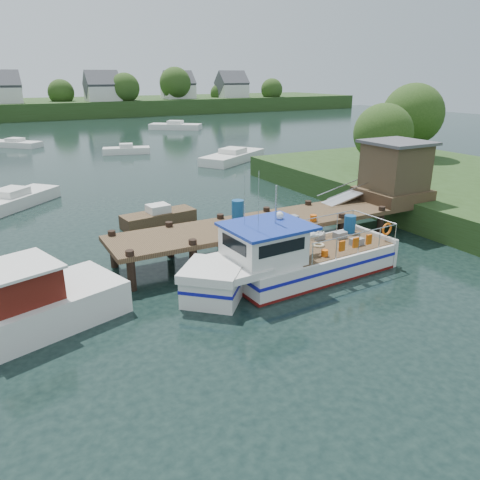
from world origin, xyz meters
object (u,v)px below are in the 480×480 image
lobster_boat (288,260)px  moored_far (175,126)px  dock (357,189)px  moored_b (126,150)px  moored_c (233,156)px  moored_a (12,200)px  moored_rowboat (159,218)px  moored_d (16,144)px

lobster_boat → moored_far: lobster_boat is taller
dock → lobster_boat: (-6.39, -3.35, -1.40)m
moored_b → moored_c: (7.47, -9.11, 0.07)m
moored_c → moored_a: bearing=179.5°
moored_rowboat → moored_d: size_ratio=0.73×
dock → moored_rowboat: size_ratio=4.08×
moored_c → dock: bearing=-123.3°
dock → moored_d: 42.99m
lobster_boat → moored_c: lobster_boat is taller
moored_a → moored_b: moored_a is taller
dock → moored_c: bearing=78.8°
moored_far → moored_c: 28.12m
dock → moored_d: dock is taller
moored_c → moored_d: size_ratio=1.44×
lobster_boat → moored_b: lobster_boat is taller
lobster_boat → moored_rowboat: (-2.04, 9.23, -0.41)m
lobster_boat → moored_a: size_ratio=1.63×
lobster_boat → moored_a: lobster_boat is taller
dock → moored_far: size_ratio=2.23×
lobster_boat → moored_far: (15.70, 52.27, -0.37)m
lobster_boat → moored_rowboat: bearing=99.5°
moored_a → moored_c: size_ratio=0.75×
moored_d → lobster_boat: bearing=-96.5°
dock → moored_b: 30.61m
lobster_boat → moored_a: 19.11m
dock → moored_c: 21.76m
moored_d → moored_rowboat: bearing=-97.7°
moored_b → dock: bearing=-103.3°
dock → moored_d: bearing=107.3°
dock → moored_far: bearing=79.2°
dock → moored_c: dock is taller
moored_d → moored_a: bearing=-109.4°
moored_far → moored_a: size_ratio=1.24×
moored_c → moored_d: (-17.00, 19.74, -0.09)m
dock → moored_a: (-15.03, 13.69, -1.81)m
moored_rowboat → moored_b: (5.19, 24.49, -0.04)m
moored_d → moored_b: bearing=-62.8°
moored_rowboat → moored_c: bearing=74.2°
moored_d → dock: bearing=-87.4°
moored_a → moored_b: (11.78, 16.69, -0.05)m
moored_a → moored_b: 20.43m
moored_rowboat → moored_far: bearing=91.2°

